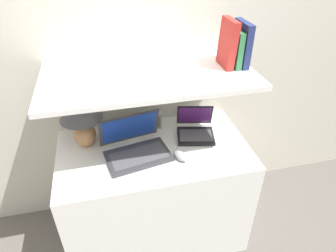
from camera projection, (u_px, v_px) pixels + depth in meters
wall_back at (140, 52)px, 1.83m from camera, size 6.00×0.05×2.40m
desk at (155, 192)px, 1.99m from camera, size 1.13×0.64×0.74m
back_riser at (145, 137)px, 2.14m from camera, size 1.13×0.04×1.17m
shelf at (149, 76)px, 1.59m from camera, size 1.13×0.57×0.03m
table_lamp at (81, 113)px, 1.69m from camera, size 0.24×0.24×0.34m
laptop_large at (135, 147)px, 1.72m from camera, size 0.40×0.34×0.22m
laptop_small at (195, 130)px, 1.88m from camera, size 0.27×0.27×0.17m
computer_mouse at (181, 156)px, 1.70m from camera, size 0.09×0.12×0.04m
router_box at (151, 120)px, 1.94m from camera, size 0.12×0.07×0.11m
book_navy at (242, 44)px, 1.62m from camera, size 0.04×0.18×0.24m
book_green at (235, 48)px, 1.62m from camera, size 0.03×0.17×0.20m
book_red at (228, 43)px, 1.59m from camera, size 0.05×0.16×0.26m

